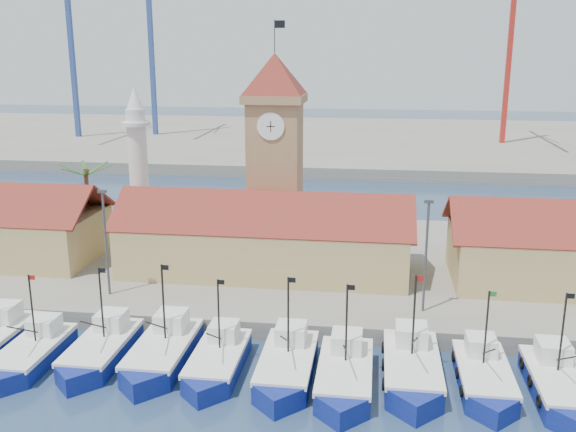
# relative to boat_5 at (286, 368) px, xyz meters

# --- Properties ---
(ground) EXTENTS (400.00, 400.00, 0.00)m
(ground) POSITION_rel_boat_5_xyz_m (-4.42, -2.59, -0.76)
(ground) COLOR navy
(ground) RESTS_ON ground
(quay) EXTENTS (140.00, 32.00, 1.50)m
(quay) POSITION_rel_boat_5_xyz_m (-4.42, 21.41, -0.01)
(quay) COLOR gray
(quay) RESTS_ON ground
(terminal) EXTENTS (240.00, 80.00, 2.00)m
(terminal) POSITION_rel_boat_5_xyz_m (-4.42, 107.41, 0.24)
(terminal) COLOR gray
(terminal) RESTS_ON ground
(boat_1) EXTENTS (3.28, 8.97, 6.79)m
(boat_1) POSITION_rel_boat_5_xyz_m (-18.12, -0.54, -0.06)
(boat_1) COLOR navy
(boat_1) RESTS_ON ground
(boat_2) EXTENTS (3.45, 9.44, 7.15)m
(boat_2) POSITION_rel_boat_5_xyz_m (-13.49, 0.59, -0.02)
(boat_2) COLOR navy
(boat_2) RESTS_ON ground
(boat_3) EXTENTS (3.64, 9.98, 7.55)m
(boat_3) POSITION_rel_boat_5_xyz_m (-8.97, 0.75, 0.02)
(boat_3) COLOR navy
(boat_3) RESTS_ON ground
(boat_4) EXTENTS (3.32, 9.09, 6.88)m
(boat_4) POSITION_rel_boat_5_xyz_m (-4.84, 0.16, -0.05)
(boat_4) COLOR navy
(boat_4) RESTS_ON ground
(boat_5) EXTENTS (3.55, 9.72, 7.35)m
(boat_5) POSITION_rel_boat_5_xyz_m (0.00, 0.00, 0.00)
(boat_5) COLOR navy
(boat_5) RESTS_ON ground
(boat_6) EXTENTS (3.53, 9.67, 7.31)m
(boat_6) POSITION_rel_boat_5_xyz_m (3.95, -0.73, -0.00)
(boat_6) COLOR navy
(boat_6) RESTS_ON ground
(boat_7) EXTENTS (3.70, 10.14, 7.67)m
(boat_7) POSITION_rel_boat_5_xyz_m (8.36, 0.65, 0.03)
(boat_7) COLOR navy
(boat_7) RESTS_ON ground
(boat_8) EXTENTS (3.33, 9.13, 6.91)m
(boat_8) POSITION_rel_boat_5_xyz_m (13.01, 0.39, -0.05)
(boat_8) COLOR navy
(boat_8) RESTS_ON ground
(boat_9) EXTENTS (3.50, 9.58, 7.25)m
(boat_9) POSITION_rel_boat_5_xyz_m (17.60, -0.17, -0.01)
(boat_9) COLOR navy
(boat_9) RESTS_ON ground
(hall_center) EXTENTS (27.04, 10.13, 7.61)m
(hall_center) POSITION_rel_boat_5_xyz_m (-4.42, 17.41, 3.23)
(hall_center) COLOR tan
(hall_center) RESTS_ON quay
(clock_tower) EXTENTS (5.80, 5.80, 22.70)m
(clock_tower) POSITION_rel_boat_5_xyz_m (-4.42, 23.40, 11.20)
(clock_tower) COLOR #A37C54
(clock_tower) RESTS_ON quay
(minaret) EXTENTS (3.00, 3.00, 16.30)m
(minaret) POSITION_rel_boat_5_xyz_m (-19.42, 25.41, 8.97)
(minaret) COLOR silver
(minaret) RESTS_ON quay
(palm_tree) EXTENTS (5.60, 5.03, 8.39)m
(palm_tree) POSITION_rel_boat_5_xyz_m (-24.42, 23.41, 5.49)
(palm_tree) COLOR brown
(palm_tree) RESTS_ON quay
(lamp_posts) EXTENTS (80.70, 0.25, 9.03)m
(lamp_posts) POSITION_rel_boat_5_xyz_m (-3.92, 9.41, 5.72)
(lamp_posts) COLOR #3F3F44
(lamp_posts) RESTS_ON quay
(crane_blue_far) EXTENTS (1.00, 32.85, 41.07)m
(crane_blue_far) POSITION_rel_boat_5_xyz_m (-61.92, 97.95, 24.05)
(crane_blue_far) COLOR #2D458A
(crane_blue_far) RESTS_ON terminal
(crane_blue_near) EXTENTS (1.00, 29.65, 44.87)m
(crane_blue_near) POSITION_rel_boat_5_xyz_m (-45.72, 104.47, 25.86)
(crane_blue_near) COLOR #2D458A
(crane_blue_near) RESTS_ON terminal
(crane_red_right) EXTENTS (1.00, 33.10, 41.52)m
(crane_red_right) POSITION_rel_boat_5_xyz_m (32.03, 100.92, 24.32)
(crane_red_right) COLOR red
(crane_red_right) RESTS_ON terminal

